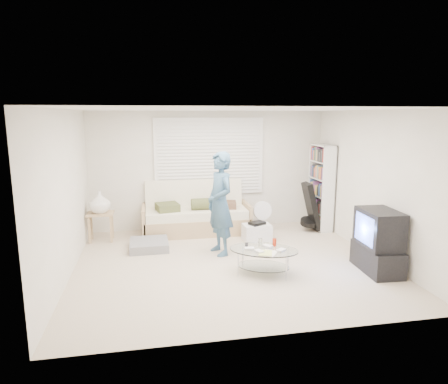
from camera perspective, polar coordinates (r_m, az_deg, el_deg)
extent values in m
plane|color=tan|center=(6.71, 0.87, -10.12)|extent=(5.00, 5.00, 0.00)
cube|color=beige|center=(8.56, -2.12, 3.13)|extent=(5.00, 0.02, 2.50)
cube|color=beige|center=(4.25, 7.02, -5.03)|extent=(5.00, 0.02, 2.50)
cube|color=beige|center=(6.37, -21.71, -0.37)|extent=(0.02, 4.50, 2.50)
cube|color=beige|center=(7.29, 20.53, 1.06)|extent=(0.02, 4.50, 2.50)
cube|color=white|center=(6.27, 0.94, 11.73)|extent=(5.00, 4.50, 0.02)
cube|color=white|center=(8.50, -2.11, 5.11)|extent=(2.32, 0.06, 1.62)
cube|color=black|center=(8.48, -2.09, 5.10)|extent=(2.20, 0.01, 1.50)
cube|color=silver|center=(8.46, -2.07, 5.08)|extent=(2.16, 0.04, 1.50)
cube|color=silver|center=(8.48, -2.09, 5.09)|extent=(2.32, 0.08, 1.62)
cube|color=tan|center=(8.33, -3.98, -4.70)|extent=(2.13, 0.85, 0.34)
cube|color=#EEE7C7|center=(8.24, -3.98, -3.03)|extent=(2.05, 0.79, 0.17)
cube|color=#EEE7C7|center=(8.52, -4.30, -0.36)|extent=(2.05, 0.24, 0.65)
cube|color=tan|center=(8.25, -11.39, -4.14)|extent=(0.06, 0.85, 0.60)
cube|color=tan|center=(8.48, 3.20, -3.51)|extent=(0.06, 0.85, 0.60)
cube|color=#404C28|center=(8.13, -8.08, -2.15)|extent=(0.51, 0.51, 0.15)
cylinder|color=#404C28|center=(8.16, -2.84, -1.70)|extent=(0.53, 0.23, 0.23)
cube|color=#4F3627|center=(8.30, 0.39, -1.84)|extent=(0.44, 0.44, 0.13)
cube|color=slate|center=(7.49, -10.65, -7.42)|extent=(0.70, 0.70, 0.16)
cube|color=tan|center=(8.05, -17.25, -2.97)|extent=(0.50, 0.40, 0.04)
cube|color=tan|center=(8.00, -18.67, -5.19)|extent=(0.04, 0.04, 0.54)
cube|color=tan|center=(7.96, -15.83, -5.12)|extent=(0.04, 0.04, 0.54)
cube|color=tan|center=(8.29, -18.40, -4.63)|extent=(0.04, 0.04, 0.54)
cube|color=tan|center=(8.24, -15.65, -4.56)|extent=(0.04, 0.04, 0.54)
imported|color=white|center=(8.00, -17.34, -1.38)|extent=(0.40, 0.40, 0.42)
cube|color=white|center=(8.75, 13.73, 0.69)|extent=(0.29, 0.76, 1.81)
cube|color=black|center=(8.55, 12.39, -2.02)|extent=(0.37, 0.37, 1.01)
cylinder|color=black|center=(8.62, 12.06, -4.23)|extent=(0.37, 0.38, 0.19)
cylinder|color=white|center=(8.49, 5.41, -5.51)|extent=(0.26, 0.26, 0.03)
cylinder|color=white|center=(8.44, 5.43, -4.42)|extent=(0.04, 0.04, 0.34)
cylinder|color=white|center=(8.38, 5.46, -2.61)|extent=(0.39, 0.15, 0.39)
cylinder|color=white|center=(8.38, 5.46, -2.61)|extent=(0.10, 0.07, 0.10)
cube|color=white|center=(7.86, 4.71, -5.77)|extent=(0.54, 0.39, 0.32)
cube|color=black|center=(7.81, 4.74, -4.47)|extent=(0.36, 0.32, 0.05)
cube|color=black|center=(6.78, 21.02, -8.88)|extent=(0.52, 0.92, 0.40)
cube|color=black|center=(6.63, 21.31, -4.89)|extent=(0.54, 0.77, 0.58)
cube|color=#5D78EA|center=(6.52, 19.46, -5.03)|extent=(0.05, 0.58, 0.44)
ellipsoid|color=silver|center=(6.21, 5.71, -8.21)|extent=(1.23, 1.03, 0.02)
ellipsoid|color=silver|center=(6.30, 5.66, -10.51)|extent=(0.94, 0.79, 0.01)
cylinder|color=silver|center=(6.13, 2.00, -10.41)|extent=(0.03, 0.03, 0.36)
cylinder|color=silver|center=(6.05, 8.90, -10.83)|extent=(0.03, 0.03, 0.36)
cylinder|color=silver|center=(6.52, 2.68, -9.09)|extent=(0.03, 0.03, 0.36)
cylinder|color=silver|center=(6.45, 9.15, -9.46)|extent=(0.03, 0.03, 0.36)
cube|color=white|center=(6.15, 3.66, -8.08)|extent=(0.16, 0.12, 0.04)
cube|color=white|center=(6.28, 6.25, -7.72)|extent=(0.16, 0.17, 0.04)
cube|color=white|center=(6.13, 8.17, -8.25)|extent=(0.17, 0.16, 0.04)
cube|color=white|center=(6.04, 5.06, -8.47)|extent=(0.14, 0.17, 0.04)
cylinder|color=silver|center=(6.36, 5.21, -7.12)|extent=(0.06, 0.06, 0.11)
cylinder|color=red|center=(6.35, 7.22, -7.13)|extent=(0.06, 0.06, 0.12)
cube|color=black|center=(6.35, 3.24, -7.54)|extent=(0.09, 0.17, 0.02)
cube|color=white|center=(6.03, 6.42, -8.67)|extent=(0.34, 0.36, 0.01)
cube|color=#D0DD6D|center=(6.02, 5.95, -8.63)|extent=(0.26, 0.30, 0.01)
imported|color=#2D536F|center=(6.92, -0.57, -1.67)|extent=(0.60, 0.75, 1.80)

